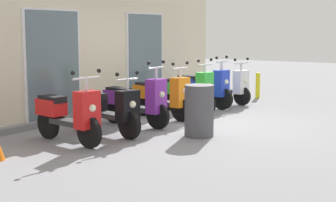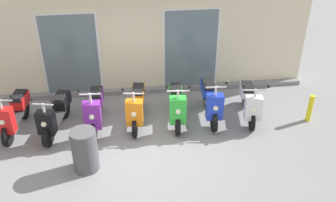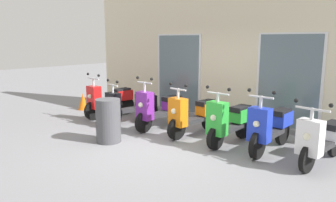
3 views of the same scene
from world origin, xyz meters
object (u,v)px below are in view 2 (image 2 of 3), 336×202
object	(u,v)px
scooter_green	(177,105)
trash_bin	(85,150)
scooter_blue	(211,101)
curb_bollard	(310,108)
scooter_red	(14,113)
scooter_orange	(137,106)
scooter_white	(250,101)
scooter_purple	(95,109)
scooter_black	(55,114)

from	to	relation	value
scooter_green	trash_bin	xyz separation A→B (m)	(-2.06, -1.46, -0.03)
scooter_blue	curb_bollard	world-z (taller)	scooter_blue
scooter_red	trash_bin	distance (m)	2.28
scooter_blue	scooter_orange	bearing A→B (deg)	-179.97
scooter_green	scooter_white	xyz separation A→B (m)	(1.79, -0.01, -0.03)
scooter_white	scooter_red	bearing A→B (deg)	179.35
scooter_white	curb_bollard	world-z (taller)	scooter_white
scooter_red	scooter_blue	size ratio (longest dim) A/B	0.98
scooter_green	curb_bollard	size ratio (longest dim) A/B	2.15
scooter_red	curb_bollard	world-z (taller)	scooter_red
scooter_purple	scooter_orange	world-z (taller)	scooter_purple
scooter_blue	curb_bollard	xyz separation A→B (m)	(2.37, -0.39, -0.15)
scooter_purple	trash_bin	size ratio (longest dim) A/B	1.77
scooter_blue	scooter_white	distance (m)	0.95
scooter_purple	scooter_green	distance (m)	1.92
scooter_green	scooter_blue	bearing A→B (deg)	5.28
scooter_green	scooter_white	world-z (taller)	scooter_green
scooter_red	scooter_black	size ratio (longest dim) A/B	0.98
scooter_orange	scooter_red	bearing A→B (deg)	-179.61
scooter_orange	scooter_blue	distance (m)	1.79
scooter_purple	curb_bollard	distance (m)	5.15
scooter_orange	scooter_white	xyz separation A→B (m)	(2.74, -0.08, -0.02)
curb_bollard	scooter_white	bearing A→B (deg)	167.93
scooter_purple	scooter_white	bearing A→B (deg)	-0.54
scooter_black	scooter_purple	size ratio (longest dim) A/B	1.01
scooter_white	trash_bin	world-z (taller)	scooter_white
scooter_purple	scooter_blue	bearing A→B (deg)	1.01
scooter_purple	scooter_blue	distance (m)	2.77
scooter_black	scooter_purple	xyz separation A→B (m)	(0.91, 0.05, 0.04)
scooter_red	scooter_black	distance (m)	0.94
scooter_black	scooter_purple	world-z (taller)	scooter_purple
curb_bollard	scooter_purple	bearing A→B (deg)	176.22
scooter_black	curb_bollard	bearing A→B (deg)	-2.70
scooter_green	scooter_white	bearing A→B (deg)	-0.18
curb_bollard	scooter_green	bearing A→B (deg)	174.49
scooter_blue	scooter_black	bearing A→B (deg)	-178.39
scooter_black	scooter_green	xyz separation A→B (m)	(2.83, 0.03, 0.03)
scooter_orange	scooter_green	distance (m)	0.95
scooter_orange	scooter_green	size ratio (longest dim) A/B	1.06
scooter_green	curb_bollard	bearing A→B (deg)	-5.51
scooter_purple	scooter_orange	bearing A→B (deg)	2.83
scooter_green	scooter_orange	bearing A→B (deg)	175.35
scooter_orange	scooter_white	size ratio (longest dim) A/B	1.01
scooter_black	scooter_white	xyz separation A→B (m)	(4.62, 0.02, 0.00)
scooter_purple	scooter_blue	size ratio (longest dim) A/B	0.99
trash_bin	scooter_orange	bearing A→B (deg)	54.14
scooter_red	scooter_purple	bearing A→B (deg)	-0.89
scooter_red	scooter_green	bearing A→B (deg)	-0.88
scooter_black	scooter_blue	bearing A→B (deg)	1.61
scooter_green	scooter_red	bearing A→B (deg)	179.12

